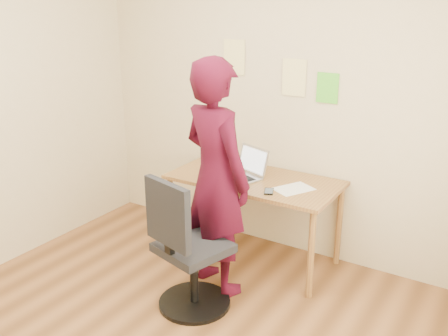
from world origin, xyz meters
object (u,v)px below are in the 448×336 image
Objects in this scene: desk at (254,188)px; laptop at (245,171)px; office_chair at (186,255)px; person at (216,178)px; phone at (269,191)px.

laptop reaches higher than desk.
office_chair reaches higher than desk.
person is (0.05, -0.51, 0.10)m from laptop.
office_chair is at bearing -136.53° from phone.
phone reaches higher than desk.
person is (-0.29, -0.30, 0.15)m from phone.
office_chair is 0.57× the size of person.
desk is 1.37× the size of office_chair.
laptop is 0.40× the size of office_chair.
laptop is at bearing 107.55° from office_chair.
phone is at bearing 82.27° from office_chair.
phone is 0.81m from office_chair.
person is at bearing -94.71° from desk.
laptop is 0.52m from person.
desk is at bearing 101.92° from office_chair.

